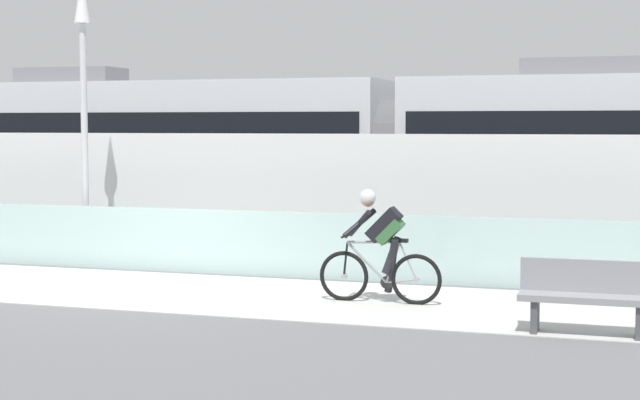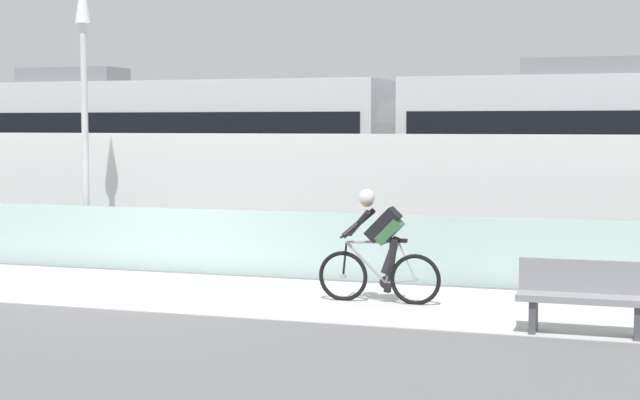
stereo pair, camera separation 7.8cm
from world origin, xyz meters
The scene contains 10 objects.
ground_plane centered at (0.00, 0.00, 0.00)m, with size 200.00×200.00×0.00m, color slate.
bike_path_deck centered at (0.00, 0.00, 0.01)m, with size 32.00×3.20×0.01m, color silver.
glass_parapet centered at (0.00, 1.85, 0.54)m, with size 32.00×0.05×1.09m, color silver.
concrete_barrier_wall centered at (0.00, 3.65, 1.17)m, with size 32.00×0.36×2.35m, color white.
tram_rail_near centered at (0.00, 6.13, 0.00)m, with size 32.00×0.08×0.01m, color #595654.
tram_rail_far centered at (0.00, 7.57, 0.00)m, with size 32.00×0.08×0.01m, color #595654.
tram centered at (2.47, 6.85, 1.89)m, with size 22.56×2.54×3.81m.
cyclist_on_bike centered at (3.83, 0.00, 0.78)m, with size 1.77×0.58×1.61m.
lamp_post_antenna centered at (-2.13, 2.15, 3.29)m, with size 0.28×0.28×5.20m.
bench centered at (6.70, -1.29, 0.48)m, with size 1.60×0.45×0.89m.
Camera 1 is at (7.13, -13.38, 2.53)m, focal length 55.40 mm.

